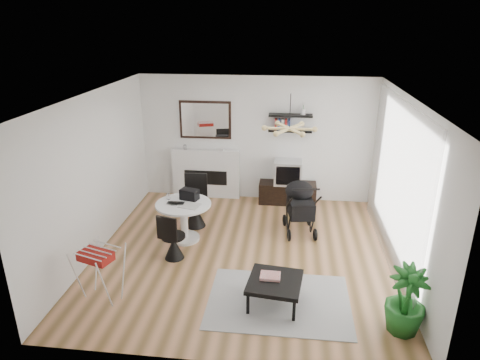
# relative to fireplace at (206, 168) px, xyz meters

# --- Properties ---
(floor) EXTENTS (5.00, 5.00, 0.00)m
(floor) POSITION_rel_fireplace_xyz_m (1.10, -2.42, -0.69)
(floor) COLOR brown
(floor) RESTS_ON ground
(ceiling) EXTENTS (5.00, 5.00, 0.00)m
(ceiling) POSITION_rel_fireplace_xyz_m (1.10, -2.42, 2.01)
(ceiling) COLOR white
(ceiling) RESTS_ON wall_back
(wall_back) EXTENTS (5.00, 0.00, 5.00)m
(wall_back) POSITION_rel_fireplace_xyz_m (1.10, 0.08, 0.66)
(wall_back) COLOR white
(wall_back) RESTS_ON floor
(wall_left) EXTENTS (0.00, 5.00, 5.00)m
(wall_left) POSITION_rel_fireplace_xyz_m (-1.40, -2.42, 0.66)
(wall_left) COLOR white
(wall_left) RESTS_ON floor
(wall_right) EXTENTS (0.00, 5.00, 5.00)m
(wall_right) POSITION_rel_fireplace_xyz_m (3.60, -2.42, 0.66)
(wall_right) COLOR white
(wall_right) RESTS_ON floor
(sheer_curtain) EXTENTS (0.04, 3.60, 2.60)m
(sheer_curtain) POSITION_rel_fireplace_xyz_m (3.50, -2.22, 0.66)
(sheer_curtain) COLOR white
(sheer_curtain) RESTS_ON wall_right
(fireplace) EXTENTS (1.50, 0.17, 2.16)m
(fireplace) POSITION_rel_fireplace_xyz_m (0.00, 0.00, 0.00)
(fireplace) COLOR white
(fireplace) RESTS_ON floor
(shelf_lower) EXTENTS (0.90, 0.25, 0.04)m
(shelf_lower) POSITION_rel_fireplace_xyz_m (1.82, -0.05, 0.91)
(shelf_lower) COLOR black
(shelf_lower) RESTS_ON wall_back
(shelf_upper) EXTENTS (0.90, 0.25, 0.04)m
(shelf_upper) POSITION_rel_fireplace_xyz_m (1.82, -0.05, 1.23)
(shelf_upper) COLOR black
(shelf_upper) RESTS_ON wall_back
(pendant_lamp) EXTENTS (0.90, 0.90, 0.10)m
(pendant_lamp) POSITION_rel_fireplace_xyz_m (1.80, -2.12, 1.46)
(pendant_lamp) COLOR tan
(pendant_lamp) RESTS_ON ceiling
(tv_console) EXTENTS (1.22, 0.43, 0.46)m
(tv_console) POSITION_rel_fireplace_xyz_m (1.82, -0.15, -0.46)
(tv_console) COLOR black
(tv_console) RESTS_ON floor
(crt_tv) EXTENTS (0.58, 0.51, 0.51)m
(crt_tv) POSITION_rel_fireplace_xyz_m (1.81, -0.15, 0.03)
(crt_tv) COLOR silver
(crt_tv) RESTS_ON tv_console
(dining_table) EXTENTS (0.99, 0.99, 0.72)m
(dining_table) POSITION_rel_fireplace_xyz_m (-0.01, -2.04, -0.21)
(dining_table) COLOR white
(dining_table) RESTS_ON floor
(laptop) EXTENTS (0.31, 0.20, 0.02)m
(laptop) POSITION_rel_fireplace_xyz_m (-0.14, -2.13, 0.05)
(laptop) COLOR black
(laptop) RESTS_ON dining_table
(black_bag) EXTENTS (0.36, 0.28, 0.19)m
(black_bag) POSITION_rel_fireplace_xyz_m (0.06, -1.86, 0.13)
(black_bag) COLOR black
(black_bag) RESTS_ON dining_table
(newspaper) EXTENTS (0.40, 0.36, 0.01)m
(newspaper) POSITION_rel_fireplace_xyz_m (0.12, -2.14, 0.04)
(newspaper) COLOR silver
(newspaper) RESTS_ON dining_table
(drinking_glass) EXTENTS (0.06, 0.06, 0.11)m
(drinking_glass) POSITION_rel_fireplace_xyz_m (-0.32, -1.91, 0.09)
(drinking_glass) COLOR white
(drinking_glass) RESTS_ON dining_table
(chair_far) EXTENTS (0.48, 0.49, 1.01)m
(chair_far) POSITION_rel_fireplace_xyz_m (0.06, -1.46, -0.37)
(chair_far) COLOR black
(chair_far) RESTS_ON floor
(chair_near) EXTENTS (0.43, 0.44, 0.84)m
(chair_near) POSITION_rel_fireplace_xyz_m (-0.05, -2.71, -0.42)
(chair_near) COLOR black
(chair_near) RESTS_ON floor
(drying_rack) EXTENTS (0.67, 0.65, 0.80)m
(drying_rack) POSITION_rel_fireplace_xyz_m (-0.78, -3.89, -0.26)
(drying_rack) COLOR white
(drying_rack) RESTS_ON floor
(stroller) EXTENTS (0.66, 0.92, 1.07)m
(stroller) POSITION_rel_fireplace_xyz_m (2.06, -1.45, -0.23)
(stroller) COLOR black
(stroller) RESTS_ON floor
(rug) EXTENTS (2.01, 1.45, 0.01)m
(rug) POSITION_rel_fireplace_xyz_m (1.75, -3.69, -0.68)
(rug) COLOR #A6A6A6
(rug) RESTS_ON floor
(coffee_table) EXTENTS (0.81, 0.81, 0.38)m
(coffee_table) POSITION_rel_fireplace_xyz_m (1.69, -3.73, -0.34)
(coffee_table) COLOR black
(coffee_table) RESTS_ON rug
(magazines) EXTENTS (0.29, 0.23, 0.04)m
(magazines) POSITION_rel_fireplace_xyz_m (1.62, -3.67, -0.28)
(magazines) COLOR #B42E2D
(magazines) RESTS_ON coffee_table
(potted_plant) EXTENTS (0.61, 0.61, 0.93)m
(potted_plant) POSITION_rel_fireplace_xyz_m (3.35, -4.10, -0.22)
(potted_plant) COLOR #1B5F1E
(potted_plant) RESTS_ON floor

